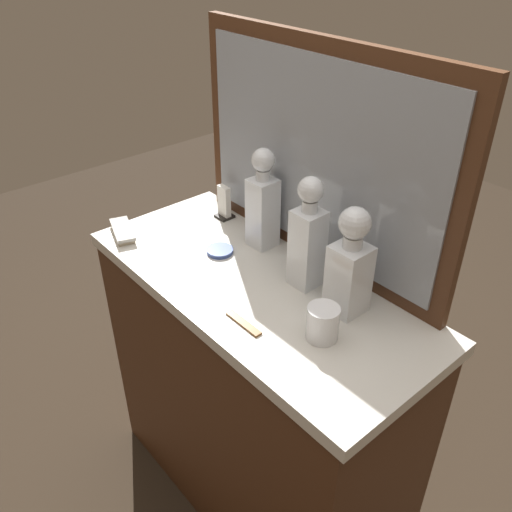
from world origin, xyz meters
TOP-DOWN VIEW (x-y plane):
  - ground_plane at (0.00, 0.00)m, footprint 6.00×6.00m
  - dresser at (0.00, 0.00)m, footprint 1.04×0.46m
  - dresser_mirror at (0.00, 0.21)m, footprint 0.88×0.03m
  - crystal_decanter_right at (0.09, 0.09)m, footprint 0.07×0.07m
  - crystal_decanter_front at (-0.13, 0.14)m, footprint 0.07×0.07m
  - crystal_decanter_far_left at (0.24, 0.09)m, footprint 0.09×0.09m
  - crystal_tumbler_center at (0.27, -0.03)m, footprint 0.08×0.08m
  - silver_brush_right at (-0.45, -0.15)m, footprint 0.16×0.10m
  - porcelain_dish at (-0.18, 0.01)m, footprint 0.08×0.08m
  - tortoiseshell_comb at (0.12, -0.14)m, footprint 0.11×0.02m
  - napkin_holder at (-0.33, 0.15)m, footprint 0.05×0.05m

SIDE VIEW (x-z plane):
  - ground_plane at x=0.00m, z-range 0.00..0.00m
  - dresser at x=0.00m, z-range 0.00..0.92m
  - tortoiseshell_comb at x=0.12m, z-range 0.91..0.92m
  - porcelain_dish at x=-0.18m, z-range 0.91..0.93m
  - silver_brush_right at x=-0.45m, z-range 0.91..0.94m
  - crystal_tumbler_center at x=0.27m, z-range 0.91..1.00m
  - napkin_holder at x=-0.33m, z-range 0.91..1.02m
  - crystal_decanter_far_left at x=0.24m, z-range 0.89..1.17m
  - crystal_decanter_front at x=-0.13m, z-range 0.88..1.19m
  - crystal_decanter_right at x=0.09m, z-range 0.88..1.19m
  - dresser_mirror at x=0.00m, z-range 0.91..1.51m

